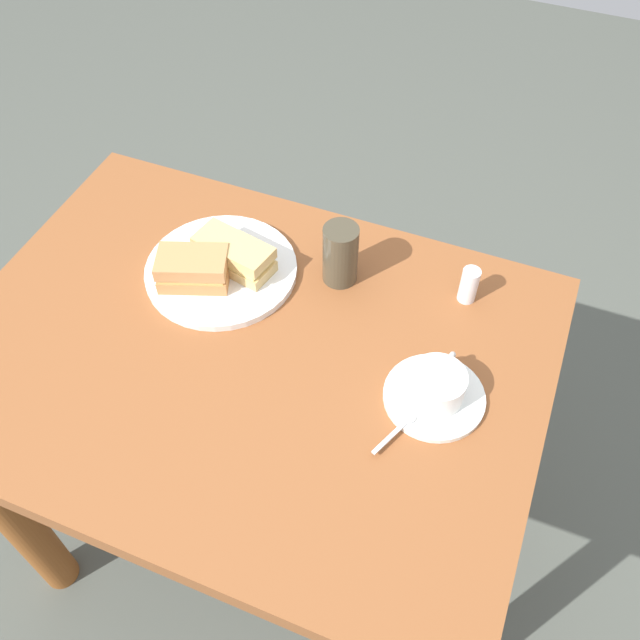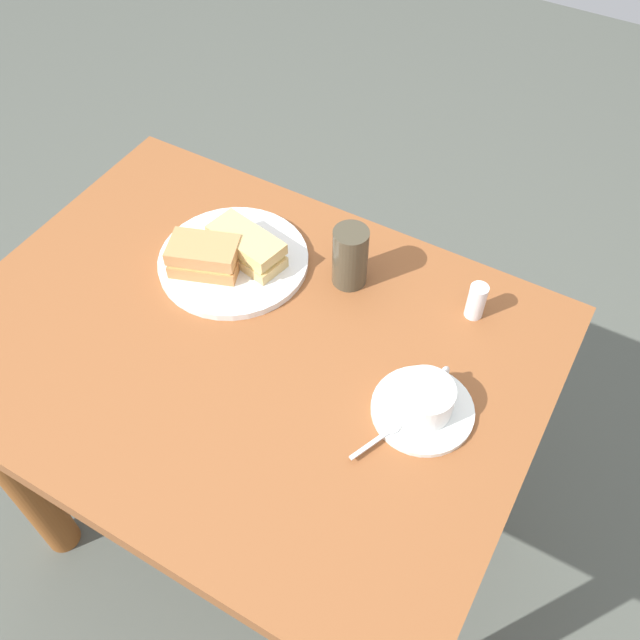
{
  "view_description": "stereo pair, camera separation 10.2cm",
  "coord_description": "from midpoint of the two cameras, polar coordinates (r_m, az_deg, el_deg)",
  "views": [
    {
      "loc": [
        -0.38,
        0.6,
        1.7
      ],
      "look_at": [
        -0.1,
        -0.08,
        0.79
      ],
      "focal_mm": 38.82,
      "sensor_mm": 36.0,
      "label": 1
    },
    {
      "loc": [
        -0.47,
        0.55,
        1.7
      ],
      "look_at": [
        -0.1,
        -0.08,
        0.79
      ],
      "focal_mm": 38.82,
      "sensor_mm": 36.0,
      "label": 2
    }
  ],
  "objects": [
    {
      "name": "drinking_glass",
      "position": [
        1.23,
        -0.69,
        5.33
      ],
      "size": [
        0.06,
        0.06,
        0.12
      ],
      "primitive_type": "cylinder",
      "color": "#443E2E",
      "rests_on": "dining_table"
    },
    {
      "name": "spoon",
      "position": [
        1.07,
        4.04,
        -8.85
      ],
      "size": [
        0.05,
        0.1,
        0.01
      ],
      "color": "silver",
      "rests_on": "coffee_saucer"
    },
    {
      "name": "sandwich_back",
      "position": [
        1.26,
        -12.72,
        4.04
      ],
      "size": [
        0.14,
        0.11,
        0.06
      ],
      "color": "#C17D47",
      "rests_on": "sandwich_plate"
    },
    {
      "name": "coffee_cup",
      "position": [
        1.09,
        7.0,
        -5.46
      ],
      "size": [
        0.09,
        0.12,
        0.05
      ],
      "color": "white",
      "rests_on": "coffee_saucer"
    },
    {
      "name": "sandwich_front",
      "position": [
        1.27,
        -9.38,
        5.26
      ],
      "size": [
        0.16,
        0.1,
        0.06
      ],
      "color": "tan",
      "rests_on": "sandwich_plate"
    },
    {
      "name": "salt_shaker",
      "position": [
        1.23,
        9.88,
        2.73
      ],
      "size": [
        0.03,
        0.03,
        0.07
      ],
      "primitive_type": "cylinder",
      "color": "silver",
      "rests_on": "dining_table"
    },
    {
      "name": "sandwich_plate",
      "position": [
        1.3,
        -10.39,
        3.98
      ],
      "size": [
        0.28,
        0.28,
        0.01
      ],
      "primitive_type": "cylinder",
      "color": "white",
      "rests_on": "dining_table"
    },
    {
      "name": "ground_plane",
      "position": [
        1.84,
        -5.76,
        -16.72
      ],
      "size": [
        6.0,
        6.0,
        0.0
      ],
      "primitive_type": "plane",
      "color": "#4E524A"
    },
    {
      "name": "coffee_saucer",
      "position": [
        1.12,
        6.81,
        -6.46
      ],
      "size": [
        0.16,
        0.16,
        0.01
      ],
      "primitive_type": "cylinder",
      "color": "white",
      "rests_on": "dining_table"
    },
    {
      "name": "dining_table",
      "position": [
        1.31,
        -7.82,
        -6.7
      ],
      "size": [
        1.0,
        0.75,
        0.76
      ],
      "color": "brown",
      "rests_on": "ground_plane"
    }
  ]
}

